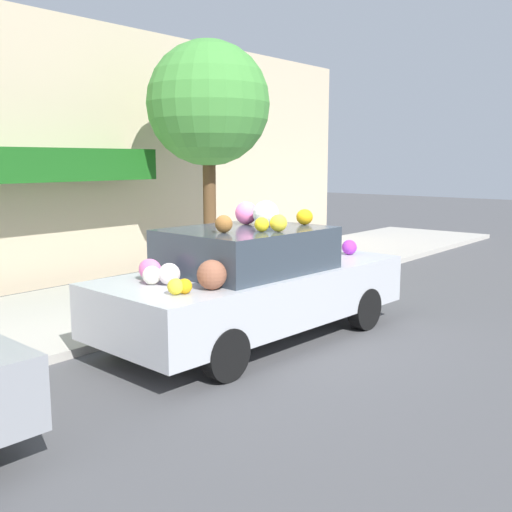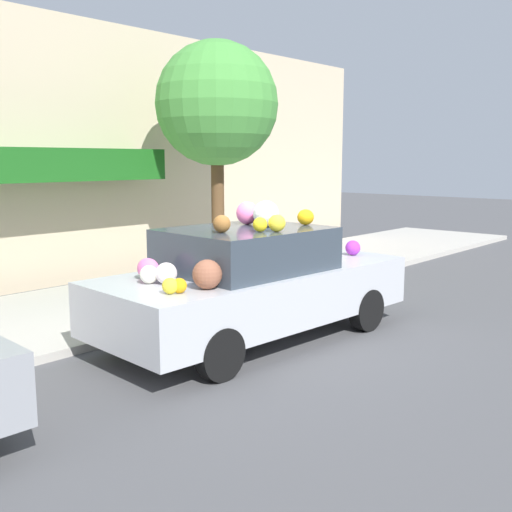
{
  "view_description": "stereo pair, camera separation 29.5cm",
  "coord_description": "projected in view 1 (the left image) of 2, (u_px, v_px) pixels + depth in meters",
  "views": [
    {
      "loc": [
        -5.68,
        -4.74,
        2.25
      ],
      "look_at": [
        0.0,
        -0.01,
        1.07
      ],
      "focal_mm": 42.0,
      "sensor_mm": 36.0,
      "label": 1
    },
    {
      "loc": [
        -5.48,
        -4.96,
        2.25
      ],
      "look_at": [
        0.0,
        -0.01,
        1.07
      ],
      "focal_mm": 42.0,
      "sensor_mm": 36.0,
      "label": 2
    }
  ],
  "objects": [
    {
      "name": "art_car",
      "position": [
        254.0,
        282.0,
        7.5
      ],
      "size": [
        4.28,
        1.93,
        1.76
      ],
      "rotation": [
        0.0,
        0.0,
        -0.05
      ],
      "color": "#B7BABF",
      "rests_on": "ground"
    },
    {
      "name": "sidewalk_curb",
      "position": [
        123.0,
        302.0,
        9.35
      ],
      "size": [
        24.0,
        3.2,
        0.11
      ],
      "color": "#B2ADA3",
      "rests_on": "ground"
    },
    {
      "name": "building_facade",
      "position": [
        37.0,
        153.0,
        10.35
      ],
      "size": [
        18.0,
        1.2,
        4.77
      ],
      "color": "#C6B293",
      "rests_on": "ground"
    },
    {
      "name": "ground_plane",
      "position": [
        255.0,
        338.0,
        7.66
      ],
      "size": [
        60.0,
        60.0,
        0.0
      ],
      "primitive_type": "plane",
      "color": "#4C4C4F"
    },
    {
      "name": "street_tree",
      "position": [
        208.0,
        105.0,
        10.86
      ],
      "size": [
        2.25,
        2.25,
        4.28
      ],
      "color": "brown",
      "rests_on": "sidewalk_curb"
    },
    {
      "name": "fire_hydrant",
      "position": [
        211.0,
        279.0,
        9.19
      ],
      "size": [
        0.2,
        0.2,
        0.7
      ],
      "color": "#B2B2B7",
      "rests_on": "sidewalk_curb"
    }
  ]
}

